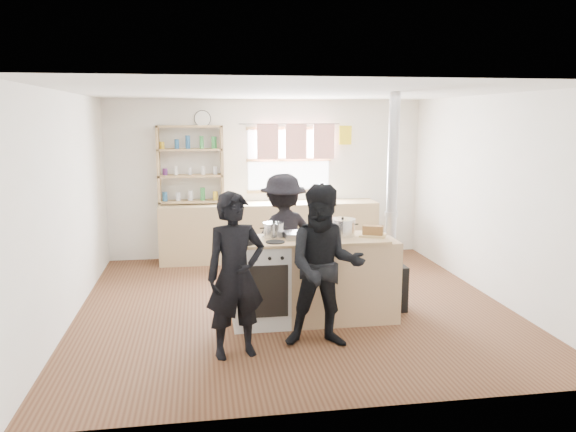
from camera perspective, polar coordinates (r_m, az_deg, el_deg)
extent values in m
cube|color=brown|center=(6.84, 0.46, -8.99)|extent=(5.00, 5.00, 0.01)
cube|color=tan|center=(8.85, -1.88, -1.56)|extent=(3.40, 0.55, 0.90)
cube|color=tan|center=(8.82, -9.76, 1.47)|extent=(1.00, 0.28, 0.03)
cube|color=tan|center=(8.77, -9.84, 4.05)|extent=(1.00, 0.28, 0.03)
cube|color=tan|center=(8.74, -9.92, 6.66)|extent=(1.00, 0.28, 0.03)
cube|color=tan|center=(8.73, -9.99, 8.95)|extent=(1.00, 0.28, 0.03)
cube|color=tan|center=(8.78, -13.02, 5.03)|extent=(0.04, 0.28, 1.20)
cube|color=tan|center=(8.76, -6.72, 5.21)|extent=(0.04, 0.28, 1.20)
cylinder|color=silver|center=(8.89, 3.47, 2.35)|extent=(0.10, 0.10, 0.28)
cube|color=white|center=(6.13, -2.87, -6.82)|extent=(0.60, 0.60, 0.90)
cube|color=tan|center=(6.28, 5.37, -6.43)|extent=(1.20, 0.60, 0.90)
cube|color=tan|center=(6.07, 1.32, -2.43)|extent=(1.84, 0.64, 0.03)
cylinder|color=black|center=(5.85, -4.52, -2.54)|extent=(0.39, 0.39, 0.05)
cylinder|color=#32511C|center=(5.84, -4.53, -2.40)|extent=(0.25, 0.25, 0.02)
cube|color=silver|center=(6.09, 1.29, -1.93)|extent=(0.36, 0.29, 0.06)
cube|color=brown|center=(6.09, 1.29, -1.75)|extent=(0.30, 0.24, 0.02)
cylinder|color=silver|center=(6.11, -1.49, -1.48)|extent=(0.22, 0.22, 0.15)
cylinder|color=silver|center=(6.10, -1.49, -0.74)|extent=(0.23, 0.23, 0.01)
sphere|color=black|center=(6.09, -1.49, -0.61)|extent=(0.03, 0.03, 0.03)
cylinder|color=silver|center=(6.21, 5.55, -1.21)|extent=(0.28, 0.28, 0.18)
cylinder|color=silver|center=(6.20, 5.57, -0.35)|extent=(0.28, 0.28, 0.01)
sphere|color=black|center=(6.19, 5.57, -0.22)|extent=(0.03, 0.03, 0.03)
cube|color=tan|center=(6.24, 8.61, -1.96)|extent=(0.34, 0.30, 0.02)
cube|color=olive|center=(6.23, 8.62, -1.42)|extent=(0.25, 0.19, 0.10)
cube|color=black|center=(6.71, 10.23, -7.11)|extent=(0.35, 0.35, 0.53)
cylinder|color=#ADADB2|center=(6.46, 10.57, 3.55)|extent=(0.12, 0.12, 1.97)
imported|color=black|center=(5.24, -5.36, -6.02)|extent=(0.64, 0.50, 1.56)
imported|color=black|center=(5.45, 3.77, -5.17)|extent=(0.85, 0.71, 1.60)
imported|color=black|center=(6.88, -0.51, -2.14)|extent=(1.14, 0.87, 1.55)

